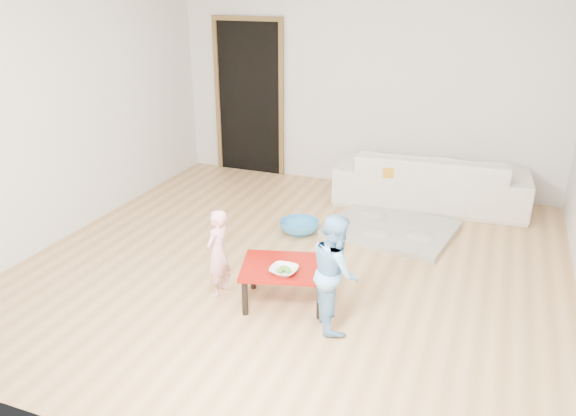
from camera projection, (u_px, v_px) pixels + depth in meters
The scene contains 13 objects.
floor at pixel (295, 263), 5.42m from camera, with size 5.00×5.00×0.01m, color #AA7D49.
back_wall at pixel (365, 86), 7.09m from camera, with size 5.00×0.02×2.60m, color beige.
left_wall at pixel (68, 110), 5.76m from camera, with size 0.02×5.00×2.60m, color beige.
doorway at pixel (250, 99), 7.71m from camera, with size 1.02×0.08×2.11m, color brown, non-canonical shape.
sofa at pixel (431, 178), 6.74m from camera, with size 2.24×0.88×0.65m, color silver.
cushion at pixel (402, 168), 6.58m from camera, with size 0.46×0.41×0.12m, color orange.
red_table at pixel (285, 284), 4.69m from camera, with size 0.70×0.53×0.35m, color maroon, non-canonical shape.
bowl at pixel (284, 270), 4.49m from camera, with size 0.22×0.22×0.05m, color white.
broccoli at pixel (284, 270), 4.49m from camera, with size 0.12×0.12×0.06m, color #2D5919, non-canonical shape.
child_pink at pixel (217, 253), 4.75m from camera, with size 0.28×0.19×0.78m, color #E86A77.
child_blue at pixel (335, 272), 4.28m from camera, with size 0.45×0.35×0.93m, color #5AA4D2.
basin at pixel (299, 227), 6.05m from camera, with size 0.43×0.43×0.13m, color teal.
blanket at pixel (392, 229), 6.09m from camera, with size 1.26×1.05×0.06m, color #A7A593, non-canonical shape.
Camera 1 is at (1.67, -4.52, 2.52)m, focal length 35.00 mm.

